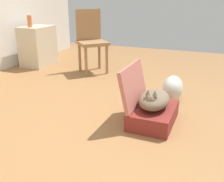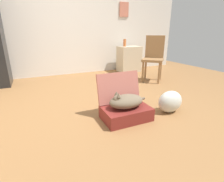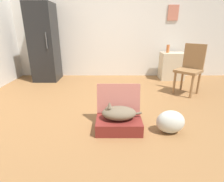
% 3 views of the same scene
% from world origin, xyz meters
% --- Properties ---
extents(ground_plane, '(7.68, 7.68, 0.00)m').
position_xyz_m(ground_plane, '(0.00, 0.00, 0.00)').
color(ground_plane, olive).
rests_on(ground_plane, ground).
extents(wall_back, '(6.40, 0.15, 2.60)m').
position_xyz_m(wall_back, '(0.00, 2.26, 1.30)').
color(wall_back, silver).
rests_on(wall_back, ground).
extents(suitcase_base, '(0.58, 0.39, 0.16)m').
position_xyz_m(suitcase_base, '(0.16, -0.56, 0.08)').
color(suitcase_base, maroon).
rests_on(suitcase_base, ground).
extents(suitcase_lid, '(0.58, 0.12, 0.39)m').
position_xyz_m(suitcase_lid, '(0.16, -0.35, 0.35)').
color(suitcase_lid, '#B26356').
rests_on(suitcase_lid, suitcase_base).
extents(cat, '(0.51, 0.28, 0.22)m').
position_xyz_m(cat, '(0.15, -0.56, 0.24)').
color(cat, brown).
rests_on(cat, suitcase_base).
extents(plastic_bag_white, '(0.35, 0.23, 0.30)m').
position_xyz_m(plastic_bag_white, '(0.80, -0.63, 0.15)').
color(plastic_bag_white, silver).
rests_on(plastic_bag_white, ground).
extents(side_table, '(0.57, 0.41, 0.67)m').
position_xyz_m(side_table, '(1.58, 1.85, 0.33)').
color(side_table, beige).
rests_on(side_table, ground).
extents(vase_tall, '(0.07, 0.07, 0.19)m').
position_xyz_m(vase_tall, '(1.44, 1.86, 0.76)').
color(vase_tall, '#CC6B38').
rests_on(vase_tall, side_table).
extents(chair, '(0.60, 0.60, 0.96)m').
position_xyz_m(chair, '(1.59, 0.82, 0.52)').
color(chair, olive).
rests_on(chair, ground).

